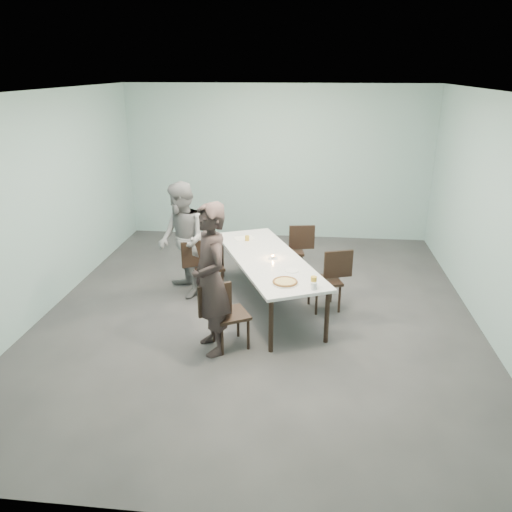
# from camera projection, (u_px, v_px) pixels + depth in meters

# --- Properties ---
(ground) EXTENTS (7.00, 7.00, 0.00)m
(ground) POSITION_uv_depth(u_px,v_px,m) (259.00, 312.00, 7.12)
(ground) COLOR #333335
(ground) RESTS_ON ground
(room_shell) EXTENTS (6.02, 7.02, 3.01)m
(room_shell) POSITION_uv_depth(u_px,v_px,m) (259.00, 171.00, 6.40)
(room_shell) COLOR #8EB3B3
(room_shell) RESTS_ON ground
(table) EXTENTS (1.88, 2.74, 0.75)m
(table) POSITION_uv_depth(u_px,v_px,m) (267.00, 261.00, 7.09)
(table) COLOR white
(table) RESTS_ON ground
(chair_near_left) EXTENTS (0.64, 0.57, 0.87)m
(chair_near_left) POSITION_uv_depth(u_px,v_px,m) (224.00, 311.00, 6.07)
(chair_near_left) COLOR black
(chair_near_left) RESTS_ON ground
(chair_far_left) EXTENTS (0.65, 0.56, 0.87)m
(chair_far_left) POSITION_uv_depth(u_px,v_px,m) (203.00, 263.00, 7.53)
(chair_far_left) COLOR black
(chair_far_left) RESTS_ON ground
(chair_near_right) EXTENTS (0.65, 0.53, 0.87)m
(chair_near_right) POSITION_uv_depth(u_px,v_px,m) (330.00, 276.00, 7.08)
(chair_near_right) COLOR black
(chair_near_right) RESTS_ON ground
(chair_far_right) EXTENTS (0.64, 0.48, 0.87)m
(chair_far_right) POSITION_uv_depth(u_px,v_px,m) (295.00, 247.00, 8.21)
(chair_far_right) COLOR black
(chair_far_right) RESTS_ON ground
(diner_near) EXTENTS (0.72, 0.81, 1.87)m
(diner_near) POSITION_uv_depth(u_px,v_px,m) (211.00, 280.00, 5.87)
(diner_near) COLOR black
(diner_near) RESTS_ON ground
(diner_far) EXTENTS (1.00, 1.06, 1.73)m
(diner_far) POSITION_uv_depth(u_px,v_px,m) (182.00, 240.00, 7.41)
(diner_far) COLOR gray
(diner_far) RESTS_ON ground
(pizza) EXTENTS (0.34, 0.34, 0.04)m
(pizza) POSITION_uv_depth(u_px,v_px,m) (285.00, 282.00, 6.21)
(pizza) COLOR white
(pizza) RESTS_ON table
(side_plate) EXTENTS (0.18, 0.18, 0.01)m
(side_plate) POSITION_uv_depth(u_px,v_px,m) (292.00, 270.00, 6.60)
(side_plate) COLOR white
(side_plate) RESTS_ON table
(beer_glass) EXTENTS (0.08, 0.08, 0.15)m
(beer_glass) POSITION_uv_depth(u_px,v_px,m) (314.00, 282.00, 6.07)
(beer_glass) COLOR gold
(beer_glass) RESTS_ON table
(water_tumbler) EXTENTS (0.08, 0.08, 0.09)m
(water_tumbler) POSITION_uv_depth(u_px,v_px,m) (314.00, 286.00, 6.04)
(water_tumbler) COLOR silver
(water_tumbler) RESTS_ON table
(tealight) EXTENTS (0.06, 0.06, 0.05)m
(tealight) POSITION_uv_depth(u_px,v_px,m) (273.00, 257.00, 7.02)
(tealight) COLOR silver
(tealight) RESTS_ON table
(amber_tumbler) EXTENTS (0.07, 0.07, 0.08)m
(amber_tumbler) POSITION_uv_depth(u_px,v_px,m) (247.00, 238.00, 7.74)
(amber_tumbler) COLOR gold
(amber_tumbler) RESTS_ON table
(menu) EXTENTS (0.36, 0.32, 0.01)m
(menu) POSITION_uv_depth(u_px,v_px,m) (244.00, 238.00, 7.86)
(menu) COLOR silver
(menu) RESTS_ON table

